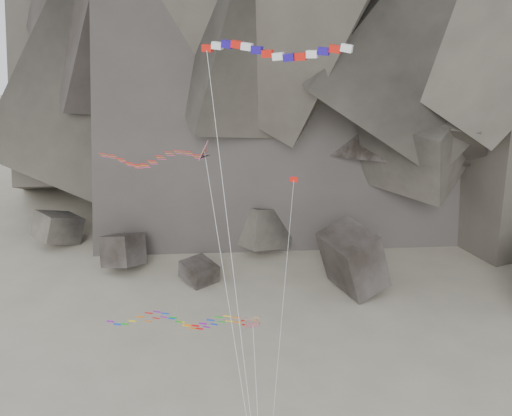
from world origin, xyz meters
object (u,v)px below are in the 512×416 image
(banner_kite, at_px, (273,54))
(parafoil_kite, at_px, (174,319))
(pennant_kite, at_px, (287,256))
(delta_kite, at_px, (146,158))

(banner_kite, xyz_separation_m, parafoil_kite, (-7.95, 1.24, -20.08))
(banner_kite, bearing_deg, pennant_kite, -11.71)
(delta_kite, bearing_deg, parafoil_kite, -19.04)
(banner_kite, xyz_separation_m, pennant_kite, (1.14, -0.31, -12.93))
(delta_kite, height_order, parafoil_kite, delta_kite)
(delta_kite, relative_size, pennant_kite, 1.10)
(pennant_kite, bearing_deg, parafoil_kite, 166.12)
(delta_kite, xyz_separation_m, banner_kite, (9.78, -1.89, 7.70))
(delta_kite, bearing_deg, banner_kite, -10.45)
(delta_kite, height_order, pennant_kite, delta_kite)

